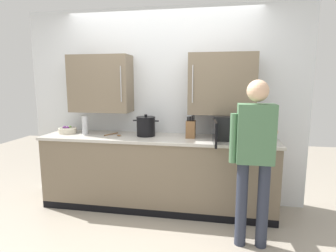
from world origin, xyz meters
name	(u,v)px	position (x,y,z in m)	size (l,w,h in m)	color
ground_plane	(140,242)	(0.00, 0.00, 0.00)	(9.53, 9.53, 0.00)	#9E9384
back_wall_tiled	(161,100)	(0.00, 1.11, 1.36)	(3.71, 0.44, 2.54)	silver
counter_unit	(157,173)	(0.00, 0.81, 0.46)	(2.91, 0.62, 0.92)	#756651
microwave_oven	(235,128)	(0.94, 0.84, 1.06)	(0.57, 0.78, 0.28)	black
knife_block	(191,129)	(0.42, 0.85, 1.03)	(0.11, 0.15, 0.29)	brown
fruit_bowl	(67,130)	(-1.23, 0.84, 0.96)	(0.23, 0.23, 0.10)	beige
wooden_spoon	(115,135)	(-0.55, 0.81, 0.93)	(0.22, 0.21, 0.02)	brown
stock_pot	(146,126)	(-0.15, 0.86, 1.04)	(0.33, 0.24, 0.27)	black
thermos_flask	(85,125)	(-0.96, 0.82, 1.04)	(0.08, 0.08, 0.24)	#B7BABF
person_figure	(254,150)	(1.09, 0.15, 0.97)	(0.44, 0.53, 1.62)	#282D3D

